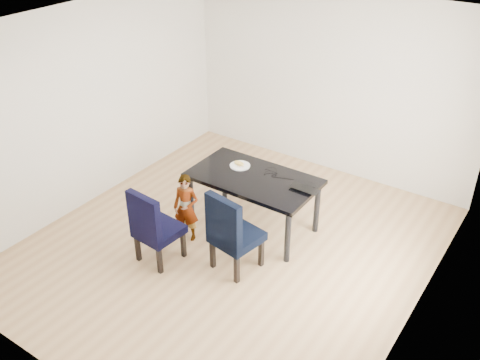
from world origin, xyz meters
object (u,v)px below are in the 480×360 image
Objects in this scene: chair_right at (237,230)px; plate at (240,166)px; dining_table at (253,202)px; child at (186,208)px; laptop at (307,187)px; chair_left at (159,225)px.

plate is (-0.58, 0.91, 0.24)m from chair_right.
plate is (-0.29, 0.13, 0.38)m from dining_table.
child is (-0.84, 0.11, -0.07)m from chair_right.
chair_right reaches higher than laptop.
plate is at bearing 155.92° from dining_table.
chair_left is 0.50m from child.
child is at bearing -107.77° from plate.
chair_left is 3.71× the size of plate.
plate is 0.71× the size of laptop.
plate is (0.26, 1.30, 0.27)m from chair_left.
plate is at bearing 54.43° from child.
chair_right reaches higher than child.
dining_table is 1.30m from chair_left.
chair_left is 0.92m from chair_right.
child is 1.50m from laptop.
dining_table is 0.79m from laptop.
child is 3.40× the size of plate.
chair_left is 1.81m from laptop.
dining_table is at bearing 32.72° from child.
plate is at bearing 131.98° from chair_right.
chair_right is at bearing -69.98° from dining_table.
plate is 0.97m from laptop.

